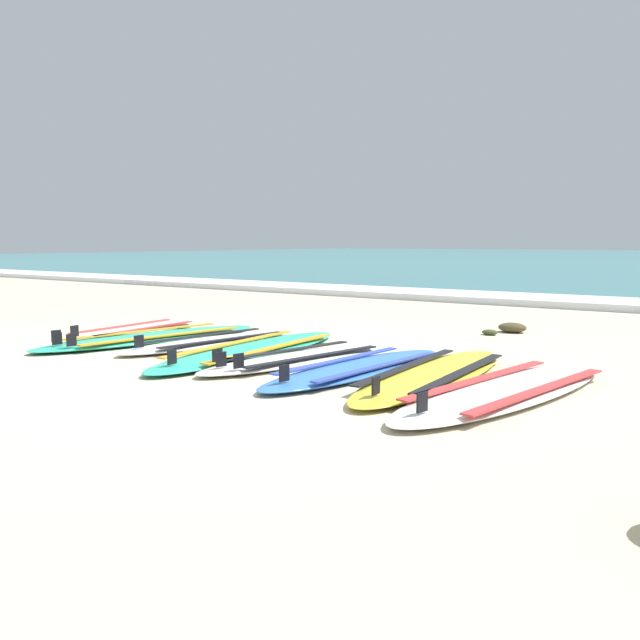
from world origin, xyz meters
TOP-DOWN VIEW (x-y plane):
  - ground_plane at (0.00, 0.00)m, footprint 80.00×80.00m
  - wave_foam_strip at (0.00, 6.54)m, footprint 80.00×1.38m
  - surfboard_0 at (-1.71, 0.63)m, footprint 0.58×1.96m
  - surfboard_1 at (-1.18, 0.42)m, footprint 1.10×2.52m
  - surfboard_2 at (-0.49, 0.55)m, footprint 0.87×2.05m
  - surfboard_3 at (0.13, 0.41)m, footprint 0.75×2.56m
  - surfboard_4 at (0.72, 0.32)m, footprint 0.93×2.06m
  - surfboard_5 at (1.33, 0.24)m, footprint 0.77×2.13m
  - surfboard_6 at (1.90, 0.35)m, footprint 0.62×2.31m
  - surfboard_7 at (2.51, 0.17)m, footprint 1.06×2.49m
  - seaweed_clump_near_shoreline at (1.49, 2.72)m, footprint 0.17×0.13m
  - seaweed_clump_mid_sand at (1.62, 3.05)m, footprint 0.31×0.24m

SIDE VIEW (x-z plane):
  - ground_plane at x=0.00m, z-range 0.00..0.00m
  - seaweed_clump_near_shoreline at x=1.49m, z-range 0.00..0.06m
  - surfboard_3 at x=0.13m, z-range -0.05..0.13m
  - surfboard_7 at x=2.51m, z-range -0.05..0.13m
  - surfboard_6 at x=1.90m, z-range -0.05..0.13m
  - surfboard_5 at x=1.33m, z-range -0.05..0.13m
  - surfboard_2 at x=-0.49m, z-range -0.05..0.13m
  - surfboard_0 at x=-1.71m, z-range -0.05..0.13m
  - surfboard_1 at x=-1.18m, z-range -0.05..0.13m
  - surfboard_4 at x=0.72m, z-range -0.05..0.13m
  - seaweed_clump_mid_sand at x=1.62m, z-range 0.00..0.11m
  - wave_foam_strip at x=0.00m, z-range 0.00..0.11m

